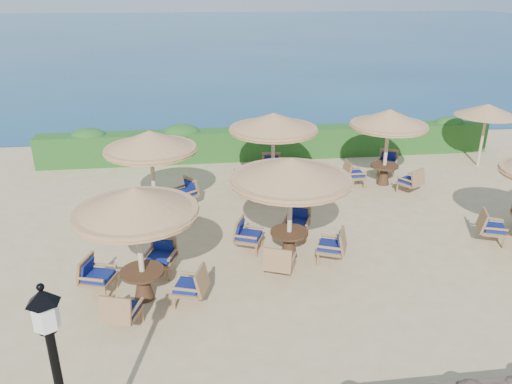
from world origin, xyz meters
The scene contains 9 objects.
ground centered at (0.00, 0.00, 0.00)m, with size 120.00×120.00×0.00m, color tan.
sea centered at (0.00, 70.00, 0.00)m, with size 160.00×160.00×0.00m, color navy.
hedge centered at (0.00, 7.20, 0.60)m, with size 18.00×0.90×1.20m, color #1B4A17.
extra_parasol centered at (7.80, 5.20, 2.17)m, with size 2.30×2.30×2.41m.
cafe_set_0 centered at (-4.29, -2.17, 1.78)m, with size 2.88×2.88×2.65m.
cafe_set_1 centered at (-0.76, -0.74, 1.87)m, with size 3.01×3.01×2.65m.
cafe_set_3 centered at (-4.27, 2.15, 1.99)m, with size 2.68×2.67×2.65m.
cafe_set_4 centered at (-0.45, 3.80, 1.94)m, with size 2.92×2.92×2.65m.
cafe_set_5 centered at (3.46, 3.80, 1.86)m, with size 2.72×2.77×2.65m.
Camera 1 is at (-3.04, -11.75, 6.41)m, focal length 35.00 mm.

